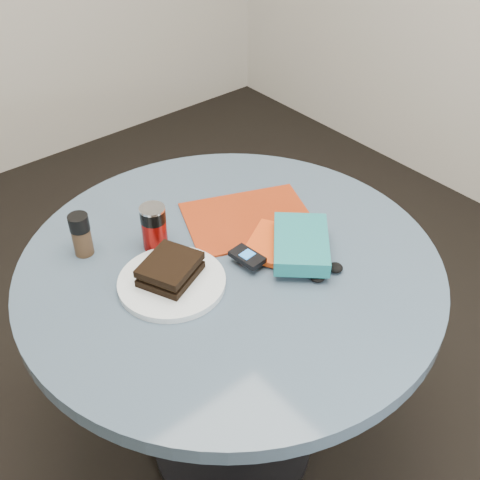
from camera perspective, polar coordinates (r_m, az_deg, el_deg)
ground at (r=1.99m, az=-0.70°, el=-18.74°), size 4.00×4.00×0.00m
table at (r=1.53m, az=-0.87°, el=-6.73°), size 1.00×1.00×0.75m
plate at (r=1.36m, az=-6.48°, el=-4.01°), size 0.24×0.24×0.02m
sandwich at (r=1.35m, az=-6.64°, el=-2.77°), size 0.16×0.15×0.04m
soda_can at (r=1.44m, az=-8.15°, el=1.19°), size 0.06×0.06×0.11m
pepper_grinder at (r=1.45m, az=-14.83°, el=0.52°), size 0.06×0.06×0.11m
magazine at (r=1.54m, az=0.83°, el=2.00°), size 0.38×0.34×0.01m
red_book at (r=1.45m, az=2.97°, el=-0.31°), size 0.19×0.17×0.01m
novel at (r=1.41m, az=5.80°, el=-0.35°), size 0.23×0.23×0.04m
mp3_player at (r=1.39m, az=0.69°, el=-1.60°), size 0.05×0.09×0.01m
headphones at (r=1.39m, az=8.22°, el=-3.05°), size 0.09×0.04×0.02m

